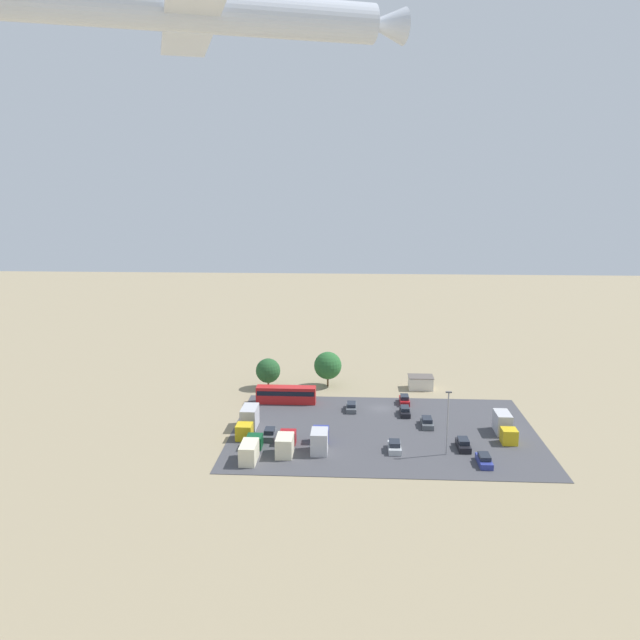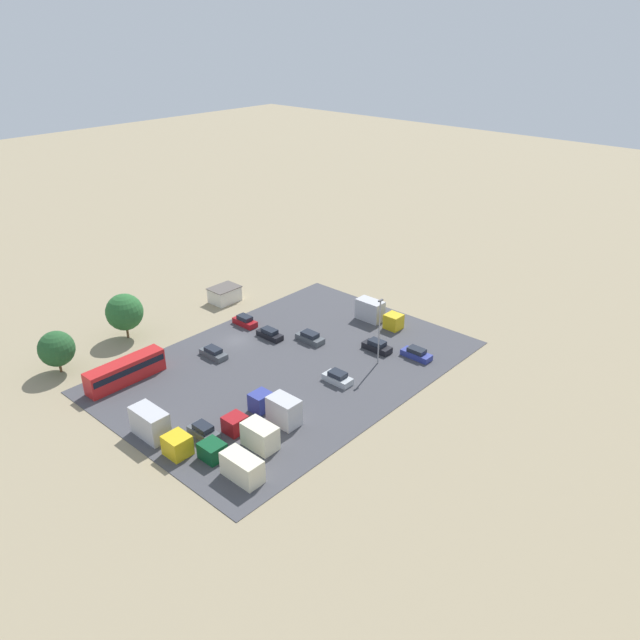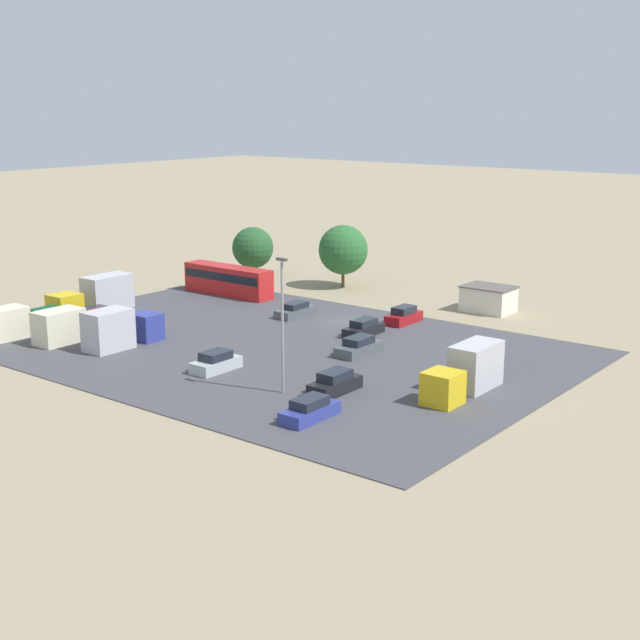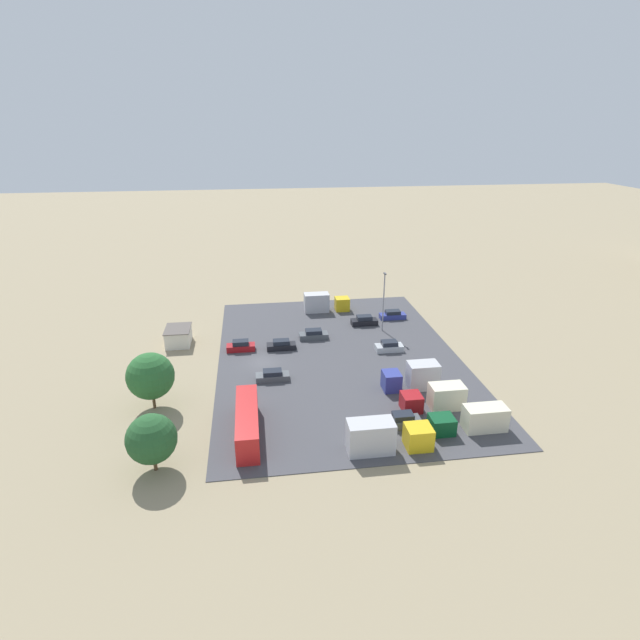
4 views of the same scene
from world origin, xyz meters
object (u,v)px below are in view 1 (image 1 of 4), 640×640
parked_car_7 (463,444)px  parked_truck_4 (286,443)px  parked_car_3 (427,423)px  parked_truck_2 (504,426)px  parked_truck_1 (248,421)px  airplane (205,12)px  parked_car_5 (405,411)px  parked_car_6 (484,460)px  parked_car_2 (270,434)px  parked_truck_0 (251,449)px  parked_car_4 (394,447)px  bus (286,394)px  parked_car_0 (351,407)px  parked_truck_3 (320,440)px  shed_building (421,382)px  parked_car_1 (404,400)px

parked_car_7 → parked_truck_4: 27.51m
parked_car_3 → parked_truck_2: parked_truck_2 is taller
parked_truck_1 → airplane: airplane is taller
parked_car_5 → parked_car_6: parked_car_6 is taller
parked_car_2 → parked_truck_4: 6.12m
parked_car_6 → parked_truck_0: bearing=-0.7°
parked_car_3 → parked_truck_2: (-12.11, 3.45, 0.93)m
parked_car_2 → parked_car_4: (-19.86, 3.86, -0.03)m
bus → parked_truck_4: bus is taller
parked_car_3 → parked_car_7: bearing=-64.0°
parked_car_7 → parked_truck_0: parked_truck_0 is taller
parked_car_0 → parked_truck_4: 21.76m
parked_car_2 → parked_truck_3: parked_truck_3 is taller
parked_car_4 → parked_truck_1: 24.95m
parked_car_7 → airplane: airplane is taller
shed_building → parked_car_6: (-5.65, 36.15, -0.62)m
parked_car_5 → parked_truck_2: size_ratio=0.54×
parked_car_5 → parked_car_7: parked_car_7 is taller
parked_car_4 → parked_truck_1: (23.89, -7.14, 0.96)m
parked_car_0 → parked_truck_1: 20.32m
parked_car_0 → parked_truck_2: (-25.02, 10.69, 0.97)m
bus → parked_truck_4: (-2.46, 22.74, -0.35)m
parked_car_4 → parked_truck_3: 11.54m
parked_car_6 → parked_car_7: bearing=-69.3°
parked_car_4 → parked_car_6: 13.45m
parked_truck_0 → parked_truck_2: bearing=15.5°
parked_car_1 → parked_car_6: (-9.61, 26.49, -0.05)m
parked_car_6 → parked_truck_1: 38.40m
parked_car_3 → parked_truck_2: bearing=-15.9°
parked_car_0 → parked_car_7: 24.09m
bus → parked_car_5: (-21.94, 5.20, -1.09)m
parked_car_0 → parked_car_4: (-6.78, 18.05, 0.07)m
bus → parked_truck_3: size_ratio=1.54×
parked_car_0 → parked_car_4: size_ratio=1.08×
parked_car_4 → parked_car_7: (-10.69, -1.46, 0.02)m
parked_car_5 → shed_building: bearing=74.6°
parked_car_1 → parked_truck_1: parked_truck_1 is taller
bus → parked_truck_2: (-37.37, 14.06, -0.16)m
parked_car_5 → parked_car_6: (-9.99, 20.35, 0.00)m
parked_car_7 → parked_truck_3: parked_truck_3 is taller
shed_building → parked_car_7: 30.76m
parked_truck_2 → parked_truck_4: (34.91, 8.68, -0.19)m
parked_car_2 → parked_car_7: size_ratio=0.92×
parked_truck_3 → airplane: size_ratio=0.21×
parked_car_6 → parked_truck_3: bearing=-9.4°
shed_building → parked_truck_3: size_ratio=0.69×
parked_car_2 → airplane: bearing=91.3°
parked_car_3 → parked_truck_2: size_ratio=0.56×
parked_car_0 → parked_truck_1: parked_truck_1 is taller
parked_truck_0 → parked_truck_4: size_ratio=1.15×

